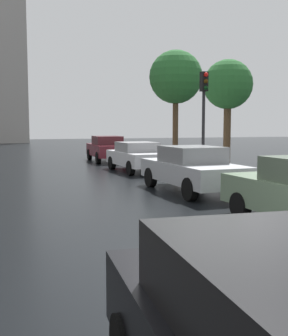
% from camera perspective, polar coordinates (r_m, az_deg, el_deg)
% --- Properties ---
extents(ground, '(120.00, 120.00, 0.00)m').
position_cam_1_polar(ground, '(6.88, 10.43, -12.51)').
color(ground, black).
extents(car_maroon_near_kerb, '(1.86, 4.34, 1.49)m').
position_cam_1_polar(car_maroon_near_kerb, '(25.31, -4.95, 2.61)').
color(car_maroon_near_kerb, maroon).
rests_on(car_maroon_near_kerb, ground).
extents(car_silver_mid_road, '(2.07, 4.56, 1.46)m').
position_cam_1_polar(car_silver_mid_road, '(13.84, 6.37, -0.07)').
color(car_silver_mid_road, '#B2B5BA').
rests_on(car_silver_mid_road, ground).
extents(car_white_far_lane, '(2.09, 4.10, 1.35)m').
position_cam_1_polar(car_white_far_lane, '(19.81, -0.83, 1.58)').
color(car_white_far_lane, silver).
rests_on(car_white_far_lane, ground).
extents(traffic_light, '(0.26, 0.39, 4.05)m').
position_cam_1_polar(traffic_light, '(17.13, 7.93, 8.43)').
color(traffic_light, black).
rests_on(traffic_light, sidewalk_strip).
extents(street_tree_near, '(3.23, 3.23, 6.65)m').
position_cam_1_polar(street_tree_near, '(26.79, 4.22, 11.84)').
color(street_tree_near, '#4C3823').
rests_on(street_tree_near, ground).
extents(street_tree_far, '(2.30, 2.30, 5.17)m').
position_cam_1_polar(street_tree_far, '(20.75, 11.04, 10.62)').
color(street_tree_far, '#4C3823').
rests_on(street_tree_far, ground).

